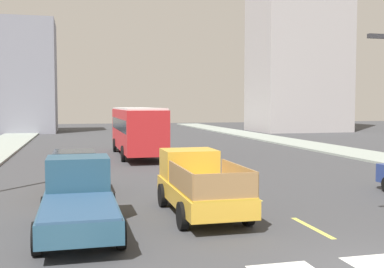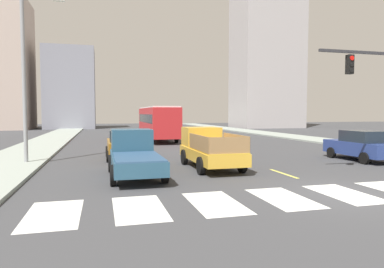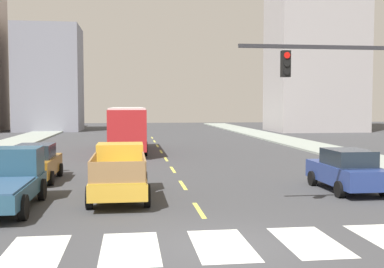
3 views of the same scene
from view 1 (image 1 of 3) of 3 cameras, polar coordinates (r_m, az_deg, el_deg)
name	(u,v)px [view 1 (image 1 of 3)]	position (r m, az deg, el deg)	size (l,w,h in m)	color
lane_dash_0	(312,228)	(14.22, 14.37, -10.95)	(0.16, 2.40, 0.01)	#D5D050
lane_dash_1	(250,195)	(18.66, 7.01, -7.37)	(0.16, 2.40, 0.01)	#D5D050
lane_dash_2	(213,176)	(23.32, 2.59, -5.14)	(0.16, 2.40, 0.01)	#D5D050
lane_dash_3	(189,164)	(28.11, -0.32, -3.64)	(0.16, 2.40, 0.01)	#D5D050
lane_dash_4	(173,155)	(32.95, -2.37, -2.57)	(0.16, 2.40, 0.01)	#D5D050
lane_dash_5	(160,149)	(37.84, -3.90, -1.77)	(0.16, 2.40, 0.01)	#D5D050
lane_dash_6	(150,144)	(42.75, -5.07, -1.16)	(0.16, 2.40, 0.01)	#D5D050
lane_dash_7	(143,140)	(47.68, -6.00, -0.67)	(0.16, 2.40, 0.01)	#D5D050
pickup_stakebed	(198,184)	(15.51, 0.73, -6.09)	(2.18, 5.20, 1.96)	gold
pickup_dark	(79,198)	(13.72, -13.59, -7.54)	(2.18, 5.20, 1.96)	navy
city_bus	(137,128)	(32.34, -6.71, 0.76)	(2.72, 10.80, 3.32)	red
sedan_mid	(74,172)	(19.28, -14.08, -4.52)	(2.02, 4.40, 1.72)	#9A661D
tower_tall_centre	(298,1)	(65.54, 12.80, 15.43)	(11.59, 9.03, 34.13)	#A9A4A7
block_mid_right	(21,77)	(63.04, -20.02, 6.53)	(8.37, 8.08, 13.99)	gray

